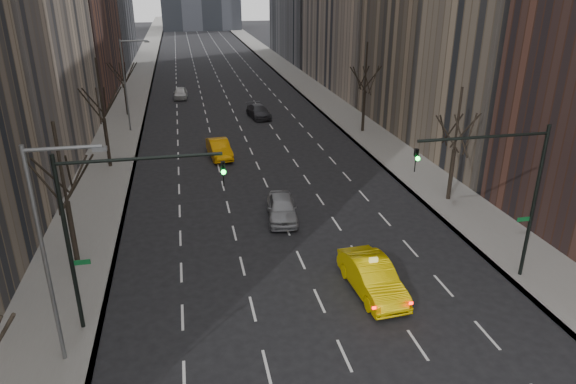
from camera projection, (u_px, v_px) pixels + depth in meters
sidewalk_left at (136, 86)px, 74.94m from camera, size 4.50×320.00×0.15m
sidewalk_right at (299, 80)px, 79.53m from camera, size 4.50×320.00×0.15m
tree_lw_b at (67, 202)px, 26.52m from camera, size 3.36×3.50×7.82m
tree_lw_c at (104, 120)px, 40.89m from camera, size 3.36×3.50×8.74m
tree_lw_d at (124, 84)px, 57.37m from camera, size 3.36×3.50×7.36m
tree_rw_b at (454, 150)px, 34.63m from camera, size 3.36×3.50×7.82m
tree_rw_c at (365, 93)px, 50.81m from camera, size 3.36×3.50×8.74m
traffic_mast_left at (107, 214)px, 20.95m from camera, size 6.69×0.39×8.00m
traffic_mast_right at (507, 181)px, 24.36m from camera, size 6.69×0.39×8.00m
streetlight_near at (51, 237)px, 18.77m from camera, size 2.83×0.22×9.00m
streetlight_far at (128, 76)px, 50.46m from camera, size 2.83×0.22×9.00m
taxi_sedan at (372, 277)px, 25.14m from camera, size 2.15×5.27×1.70m
silver_sedan_ahead at (282, 208)px, 32.98m from camera, size 2.37×4.75×1.55m
far_taxi at (219, 149)px, 44.62m from camera, size 2.16×4.87×1.56m
far_suv_grey at (259, 111)px, 57.67m from camera, size 2.59×5.05×1.40m
far_car_white at (180, 93)px, 67.10m from camera, size 1.90×4.27×1.43m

